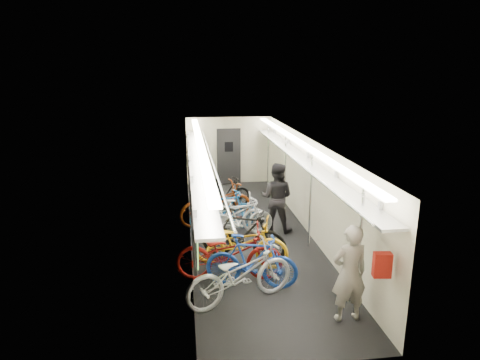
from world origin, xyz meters
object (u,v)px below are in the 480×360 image
object	(u,v)px
bicycle_1	(251,261)
passenger_near	(349,273)
bicycle_0	(240,274)
passenger_mid	(276,197)
backpack	(382,265)

from	to	relation	value
bicycle_1	passenger_near	distance (m)	1.94
bicycle_0	bicycle_1	world-z (taller)	bicycle_0
bicycle_1	passenger_near	size ratio (longest dim) A/B	1.06
passenger_near	passenger_mid	size ratio (longest dim) A/B	0.94
bicycle_0	passenger_mid	world-z (taller)	passenger_mid
bicycle_0	passenger_mid	distance (m)	3.62
passenger_mid	backpack	size ratio (longest dim) A/B	4.71
bicycle_1	passenger_near	bearing A→B (deg)	-116.31
passenger_near	backpack	xyz separation A→B (m)	(0.23, -0.62, 0.44)
passenger_near	bicycle_1	bearing A→B (deg)	-46.93
passenger_near	backpack	world-z (taller)	passenger_near
bicycle_1	passenger_mid	size ratio (longest dim) A/B	1.00
bicycle_1	passenger_mid	xyz separation A→B (m)	(1.09, 2.83, 0.36)
bicycle_1	bicycle_0	bearing A→B (deg)	167.05
bicycle_1	backpack	world-z (taller)	backpack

